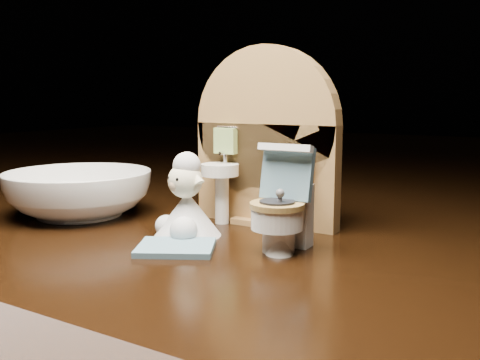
% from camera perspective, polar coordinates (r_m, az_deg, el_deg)
% --- Properties ---
extents(backdrop_panel, '(0.13, 0.05, 0.15)m').
position_cam_1_polar(backdrop_panel, '(0.45, 2.63, 3.51)').
color(backdrop_panel, '#9D723F').
rests_on(backdrop_panel, ground).
extents(toy_toilet, '(0.04, 0.05, 0.08)m').
position_cam_1_polar(toy_toilet, '(0.38, 4.64, -3.36)').
color(toy_toilet, white).
rests_on(toy_toilet, ground).
extents(bath_mat, '(0.07, 0.06, 0.00)m').
position_cam_1_polar(bath_mat, '(0.39, -6.85, -7.16)').
color(bath_mat, slate).
rests_on(bath_mat, ground).
extents(toilet_brush, '(0.02, 0.02, 0.05)m').
position_cam_1_polar(toilet_brush, '(0.37, 4.24, -6.13)').
color(toilet_brush, white).
rests_on(toilet_brush, ground).
extents(plush_lamb, '(0.05, 0.05, 0.07)m').
position_cam_1_polar(plush_lamb, '(0.42, -5.78, -2.84)').
color(plush_lamb, silver).
rests_on(plush_lamb, ground).
extents(ceramic_bowl, '(0.16, 0.16, 0.04)m').
position_cam_1_polar(ceramic_bowl, '(0.51, -16.80, -1.40)').
color(ceramic_bowl, white).
rests_on(ceramic_bowl, ground).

